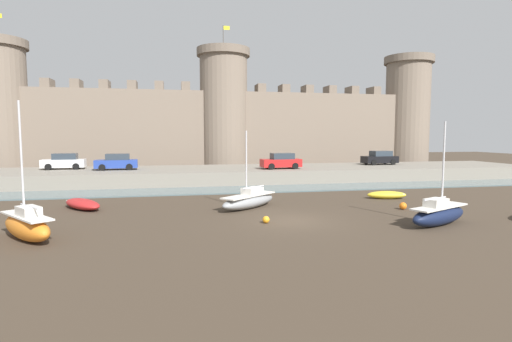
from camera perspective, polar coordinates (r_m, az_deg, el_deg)
The scene contains 15 objects.
ground_plane at distance 23.01m, azimuth 5.16°, elevation -7.13°, with size 160.00×160.00×0.00m, color #423528.
water_channel at distance 35.62m, azimuth -0.91°, elevation -2.64°, with size 80.00×4.50×0.10m, color slate.
quay_road at distance 42.64m, azimuth -2.70°, elevation -0.47°, with size 66.20×10.00×1.41m, color gray.
castle at distance 53.95m, azimuth -4.62°, elevation 7.33°, with size 61.19×6.99×19.20m.
sailboat_near_channel_right at distance 21.63m, azimuth -29.91°, elevation -6.73°, with size 3.64×4.22×6.48m.
rowboat_foreground_left at distance 32.32m, azimuth 18.18°, elevation -3.23°, with size 3.13×1.62×0.59m.
sailboat_foreground_right at distance 26.76m, azimuth -1.00°, elevation -4.17°, with size 4.73×4.36×5.18m.
sailboat_midflat_centre at distance 23.93m, azimuth 24.66°, elevation -5.59°, with size 4.75×3.06×5.62m.
rowboat_midflat_right at distance 28.88m, azimuth -23.54°, elevation -4.31°, with size 3.44×3.96×0.67m.
mooring_buoy_off_centre at distance 28.04m, azimuth 20.26°, elevation -4.70°, with size 0.48×0.48×0.48m, color orange.
mooring_buoy_near_channel at distance 22.34m, azimuth 1.43°, elevation -6.96°, with size 0.40×0.40×0.40m, color orange.
car_quay_centre_west at distance 42.39m, azimuth -19.28°, elevation 1.22°, with size 4.20×2.08×1.62m.
car_quay_west at distance 41.30m, azimuth 3.62°, elevation 1.40°, with size 4.20×2.08×1.62m.
car_quay_centre_east at distance 45.14m, azimuth -25.73°, elevation 1.22°, with size 4.20×2.08×1.62m.
car_quay_east at distance 49.26m, azimuth 17.28°, elevation 1.79°, with size 4.20×2.08×1.62m.
Camera 1 is at (-6.46, -21.53, 4.90)m, focal length 28.00 mm.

